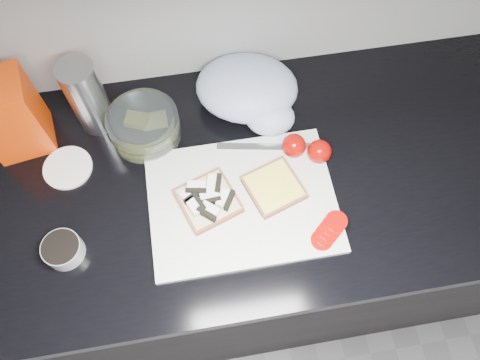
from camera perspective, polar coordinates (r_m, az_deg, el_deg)
name	(u,v)px	position (r m, az deg, el deg)	size (l,w,h in m)	color
base_cabinet	(191,249)	(1.48, -6.02, -8.33)	(3.50, 0.60, 0.86)	black
countertop	(172,187)	(1.07, -8.30, -0.84)	(3.50, 0.64, 0.04)	black
cutting_board	(242,201)	(1.01, 0.28, -2.61)	(0.40, 0.30, 0.01)	silver
bread_left	(207,200)	(1.00, -3.99, -2.40)	(0.15, 0.15, 0.04)	beige
bread_right	(274,187)	(1.01, 4.14, -0.87)	(0.15, 0.15, 0.02)	beige
tomato_slices	(329,230)	(0.99, 10.81, -6.06)	(0.09, 0.09, 0.02)	#960803
knife	(279,147)	(1.07, 4.74, 4.09)	(0.22, 0.06, 0.01)	#BDBCC1
seed_tub	(63,249)	(1.02, -20.80, -7.91)	(0.08, 0.08, 0.04)	#919696
tub_lid	(68,168)	(1.12, -20.26, 1.42)	(0.11, 0.11, 0.01)	white
glass_bowl	(144,126)	(1.09, -11.58, 6.48)	(0.16, 0.16, 0.07)	silver
bread_bag	(10,115)	(1.12, -26.22, 7.07)	(0.12, 0.11, 0.19)	#E73D03
steel_canister	(87,97)	(1.09, -18.10, 9.57)	(0.08, 0.08, 0.19)	#A9AAAE
grocery_bag	(250,92)	(1.10, 1.24, 10.71)	(0.28, 0.26, 0.10)	silver
whole_tomatoes	(307,149)	(1.06, 8.12, 3.79)	(0.11, 0.08, 0.05)	#960803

